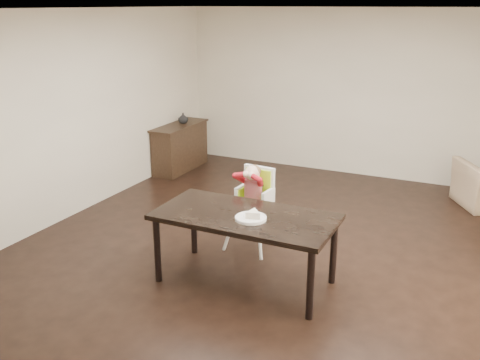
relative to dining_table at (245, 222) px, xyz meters
name	(u,v)px	position (x,y,z in m)	size (l,w,h in m)	color
ground	(277,257)	(0.09, 0.67, -0.67)	(7.00, 7.00, 0.00)	black
room_walls	(281,95)	(0.09, 0.67, 1.18)	(6.02, 7.02, 2.71)	beige
dining_table	(245,222)	(0.00, 0.00, 0.00)	(1.80, 0.90, 0.75)	black
high_chair	(254,189)	(-0.27, 0.82, 0.04)	(0.46, 0.46, 1.01)	white
plate	(252,217)	(0.11, -0.09, 0.11)	(0.35, 0.35, 0.09)	white
sideboard	(180,147)	(-2.69, 3.12, -0.27)	(0.44, 1.26, 0.79)	black
vase	(183,118)	(-2.69, 3.25, 0.21)	(0.17, 0.18, 0.17)	#99999E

